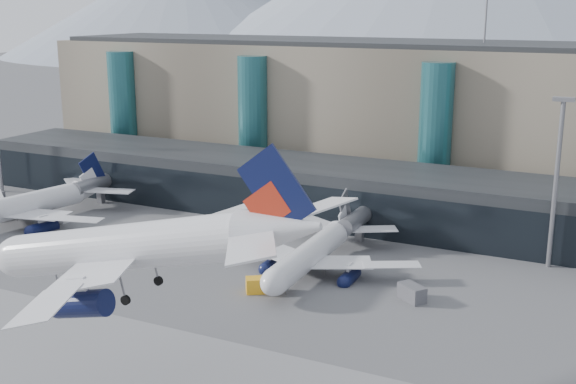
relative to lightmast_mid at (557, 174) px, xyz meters
The scene contains 11 objects.
ground 58.41m from the lightmast_mid, 122.01° to the right, with size 900.00×900.00×0.00m, color #515154.
concourse 32.94m from the lightmast_mid, 162.04° to the left, with size 170.00×27.00×10.00m.
terminal_main 69.21m from the lightmast_mid, 142.63° to the left, with size 130.00×30.00×31.00m.
teal_towers 51.97m from the lightmast_mid, 149.97° to the left, with size 116.40×19.40×46.00m.
lightmast_mid is the anchor object (origin of this frame).
hero_jet 65.84m from the lightmast_mid, 115.50° to the right, with size 36.65×37.79×12.17m.
jet_parked_left 89.50m from the lightmast_mid, 169.95° to the right, with size 36.31×37.06×11.94m.
jet_parked_mid 36.39m from the lightmast_mid, 153.34° to the right, with size 33.27×32.26×10.71m.
veh_a 85.09m from the lightmast_mid, 169.92° to the right, with size 2.84×1.60×1.60m, color silver.
veh_c 29.40m from the lightmast_mid, 124.34° to the right, with size 3.90×2.06×2.16m, color #4F4F54.
veh_h 46.34m from the lightmast_mid, 140.82° to the right, with size 3.79×2.00×2.10m, color gold.
Camera 1 is at (39.84, -61.56, 38.18)m, focal length 45.00 mm.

